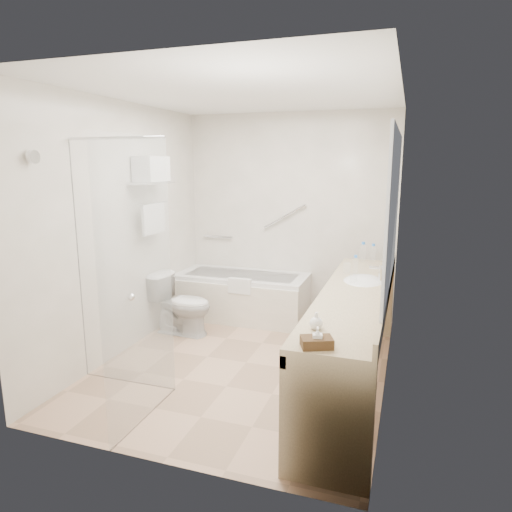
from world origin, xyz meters
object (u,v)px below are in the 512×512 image
(bathtub, at_px, (242,296))
(water_bottle_left, at_px, (355,265))
(amenity_basket, at_px, (317,342))
(toilet, at_px, (182,305))
(vanity_counter, at_px, (354,316))

(bathtub, relative_size, water_bottle_left, 8.68)
(amenity_basket, distance_m, water_bottle_left, 1.89)
(bathtub, relative_size, toilet, 2.32)
(toilet, bearing_deg, amenity_basket, -132.07)
(bathtub, xyz_separation_m, toilet, (-0.45, -0.73, 0.06))
(toilet, xyz_separation_m, amenity_basket, (1.90, -1.91, 0.54))
(toilet, height_order, amenity_basket, amenity_basket)
(water_bottle_left, bearing_deg, bathtub, 152.67)
(vanity_counter, distance_m, toilet, 2.10)
(toilet, relative_size, amenity_basket, 3.78)
(toilet, distance_m, amenity_basket, 2.74)
(bathtub, height_order, amenity_basket, amenity_basket)
(water_bottle_left, bearing_deg, vanity_counter, -83.46)
(bathtub, height_order, toilet, toilet)
(amenity_basket, relative_size, water_bottle_left, 0.99)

